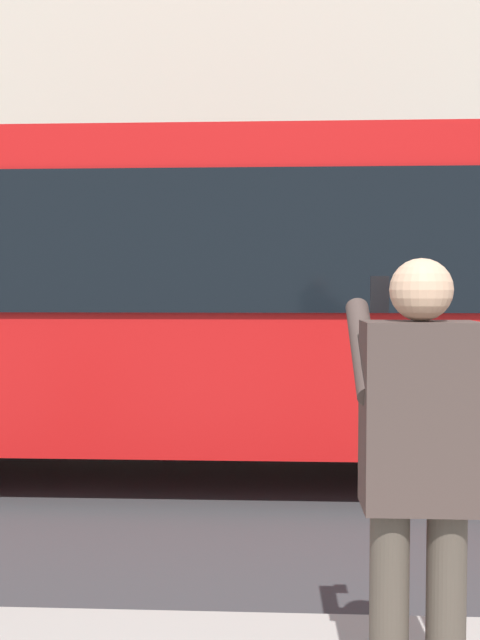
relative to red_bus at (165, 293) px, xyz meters
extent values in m
plane|color=#38383A|center=(-1.47, -0.20, -1.68)|extent=(60.00, 60.00, 0.00)
cube|color=beige|center=(-1.47, -7.00, 4.32)|extent=(28.00, 0.80, 12.00)
cube|color=red|center=(-0.02, -0.01, 0.02)|extent=(9.00, 2.50, 2.60)
cube|color=black|center=(-0.02, 1.25, 0.42)|extent=(7.60, 0.06, 1.10)
cylinder|color=black|center=(-3.02, -1.11, -1.18)|extent=(1.00, 0.28, 1.00)
cylinder|color=#4C4238|center=(-1.64, 4.24, -1.12)|extent=(0.14, 0.14, 0.82)
cylinder|color=#4C4238|center=(-1.44, 4.24, -1.12)|extent=(0.14, 0.14, 0.82)
cube|color=#473833|center=(-1.54, 4.24, -0.38)|extent=(0.40, 0.24, 0.66)
sphere|color=#D8A884|center=(-1.54, 4.24, 0.06)|extent=(0.22, 0.22, 0.22)
cylinder|color=#473833|center=(-1.36, 4.08, -0.16)|extent=(0.09, 0.48, 0.37)
cube|color=black|center=(-1.44, 3.94, 0.04)|extent=(0.07, 0.01, 0.14)
camera|label=1|loc=(-1.04, 6.79, 0.07)|focal=40.77mm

